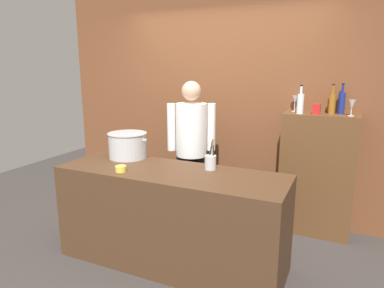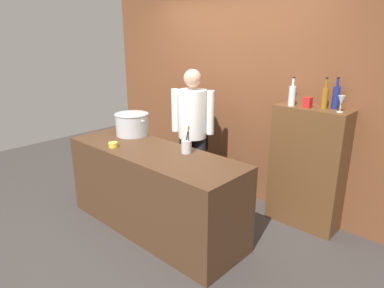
{
  "view_description": "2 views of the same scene",
  "coord_description": "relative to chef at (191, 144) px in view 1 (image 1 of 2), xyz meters",
  "views": [
    {
      "loc": [
        1.41,
        -2.61,
        1.82
      ],
      "look_at": [
        0.04,
        0.36,
        1.07
      ],
      "focal_mm": 32.26,
      "sensor_mm": 36.0,
      "label": 1
    },
    {
      "loc": [
        2.55,
        -2.17,
        2.05
      ],
      "look_at": [
        0.17,
        0.42,
        0.91
      ],
      "focal_mm": 31.96,
      "sensor_mm": 36.0,
      "label": 2
    }
  ],
  "objects": [
    {
      "name": "wine_glass_short",
      "position": [
        1.02,
        0.48,
        0.49
      ],
      "size": [
        0.07,
        0.07,
        0.17
      ],
      "color": "silver",
      "rests_on": "bar_cabinet"
    },
    {
      "name": "utensil_crock",
      "position": [
        0.47,
        -0.6,
        0.01
      ],
      "size": [
        0.1,
        0.1,
        0.28
      ],
      "color": "#B7BABF",
      "rests_on": "prep_counter"
    },
    {
      "name": "spice_tin_red",
      "position": [
        1.25,
        0.36,
        0.42
      ],
      "size": [
        0.07,
        0.07,
        0.1
      ],
      "primitive_type": "cube",
      "color": "red",
      "rests_on": "bar_cabinet"
    },
    {
      "name": "wine_bottle_cobalt",
      "position": [
        1.48,
        0.49,
        0.48
      ],
      "size": [
        0.07,
        0.07,
        0.31
      ],
      "color": "navy",
      "rests_on": "bar_cabinet"
    },
    {
      "name": "prep_counter",
      "position": [
        0.16,
        -0.78,
        -0.51
      ],
      "size": [
        2.09,
        0.7,
        0.9
      ],
      "primitive_type": "cube",
      "color": "#472D1C",
      "rests_on": "ground_plane"
    },
    {
      "name": "ground_plane",
      "position": [
        0.16,
        -0.78,
        -0.96
      ],
      "size": [
        8.0,
        8.0,
        0.0
      ],
      "primitive_type": "plane",
      "color": "#383330"
    },
    {
      "name": "wine_glass_tall",
      "position": [
        1.58,
        0.36,
        0.47
      ],
      "size": [
        0.07,
        0.07,
        0.16
      ],
      "color": "silver",
      "rests_on": "bar_cabinet"
    },
    {
      "name": "wine_bottle_clear",
      "position": [
        1.09,
        0.33,
        0.48
      ],
      "size": [
        0.07,
        0.07,
        0.3
      ],
      "color": "silver",
      "rests_on": "bar_cabinet"
    },
    {
      "name": "chef",
      "position": [
        0.0,
        0.0,
        0.0
      ],
      "size": [
        0.49,
        0.41,
        1.66
      ],
      "rotation": [
        0.0,
        0.0,
        3.58
      ],
      "color": "black",
      "rests_on": "ground_plane"
    },
    {
      "name": "stockpot_large",
      "position": [
        -0.46,
        -0.56,
        0.06
      ],
      "size": [
        0.45,
        0.4,
        0.26
      ],
      "color": "#B7BABF",
      "rests_on": "prep_counter"
    },
    {
      "name": "bar_cabinet",
      "position": [
        1.3,
        0.41,
        -0.3
      ],
      "size": [
        0.76,
        0.32,
        1.33
      ],
      "primitive_type": "cube",
      "color": "brown",
      "rests_on": "ground_plane"
    },
    {
      "name": "wine_bottle_amber",
      "position": [
        1.39,
        0.43,
        0.48
      ],
      "size": [
        0.07,
        0.07,
        0.31
      ],
      "color": "#8C5919",
      "rests_on": "bar_cabinet"
    },
    {
      "name": "butter_jar",
      "position": [
        -0.23,
        -0.99,
        -0.04
      ],
      "size": [
        0.1,
        0.1,
        0.05
      ],
      "primitive_type": "cylinder",
      "color": "yellow",
      "rests_on": "prep_counter"
    },
    {
      "name": "brick_back_panel",
      "position": [
        0.16,
        0.62,
        0.54
      ],
      "size": [
        4.4,
        0.1,
        3.0
      ],
      "primitive_type": "cube",
      "color": "brown",
      "rests_on": "ground_plane"
    }
  ]
}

